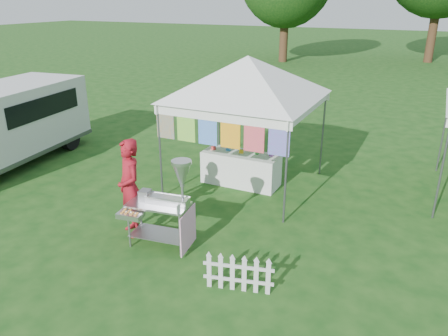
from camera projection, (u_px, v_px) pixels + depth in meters
The scene contains 7 objects.
ground at pixel (165, 257), 7.49m from camera, with size 120.00×120.00×0.00m, color #144413.
canopy_main at pixel (248, 56), 9.32m from camera, with size 4.24×4.24×3.45m.
donut_cart at pixel (167, 197), 7.46m from camera, with size 1.20×0.96×1.66m.
vendor at pixel (130, 188), 7.94m from camera, with size 0.67×0.44×1.85m, color maroon.
cargo_van at pixel (5, 123), 11.40m from camera, with size 2.52×5.06×2.02m.
picket_fence at pixel (238, 274), 6.55m from camera, with size 1.05×0.29×0.56m.
display_table at pixel (241, 169), 10.31m from camera, with size 1.80×0.70×0.77m, color white.
Camera 1 is at (3.69, -5.33, 4.17)m, focal length 35.00 mm.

